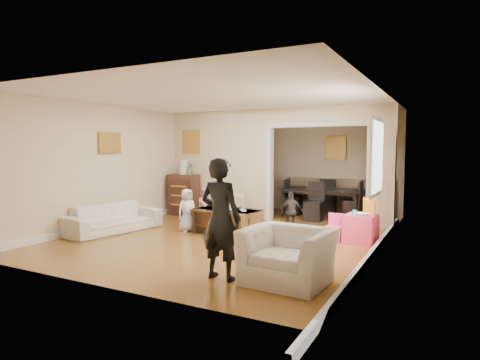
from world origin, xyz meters
The scene contains 27 objects.
floor centered at (0.00, 0.00, 0.00)m, with size 7.00×7.00×0.00m, color #A26829.
partition_left centered at (-1.38, 1.80, 1.30)m, with size 2.75×0.18×2.60m, color beige.
partition_right centered at (2.48, 1.80, 1.30)m, with size 0.55×0.18×2.60m, color beige.
partition_header centered at (1.10, 1.80, 2.42)m, with size 2.22×0.18×0.35m, color beige.
window_pane centered at (2.73, -0.40, 1.55)m, with size 0.03×0.95×1.10m, color white.
framed_art_partition centered at (-2.20, 1.70, 1.85)m, with size 0.45×0.03×0.55m, color brown.
framed_art_sofa_wall centered at (-2.71, -0.60, 1.80)m, with size 0.03×0.55×0.40m, color brown.
framed_art_alcove centered at (1.10, 3.44, 1.70)m, with size 0.45×0.03×0.55m, color brown.
sofa centered at (-2.25, -1.01, 0.28)m, with size 1.93×0.76×0.57m, color beige.
armchair_back centered at (-0.78, 1.06, 0.34)m, with size 0.74×0.76×0.69m, color #C1B286.
armchair_front centered at (1.99, -2.30, 0.34)m, with size 1.05×0.92×0.68m, color beige.
dresser centered at (-2.24, 1.40, 0.51)m, with size 0.74×0.42×1.02m, color #361710.
table_lamp centered at (-2.24, 1.40, 1.20)m, with size 0.22×0.22×0.36m, color beige.
potted_plant centered at (-2.04, 1.40, 1.16)m, with size 0.25×0.21×0.27m, color #427534.
coffee_table centered at (-0.11, -0.13, 0.25)m, with size 1.31×0.66×0.49m, color #331F10.
coffee_cup centered at (-0.01, -0.18, 0.54)m, with size 0.10×0.10×0.09m, color silver.
play_table centered at (2.36, 0.32, 0.25)m, with size 0.53×0.53×0.51m, color #FF4374.
cereal_box centered at (2.48, 0.42, 0.66)m, with size 0.20×0.07×0.30m, color yellow.
cyan_cup centered at (2.26, 0.27, 0.55)m, with size 0.08×0.08×0.08m, color #25BBB2.
toy_block centered at (2.24, 0.44, 0.53)m, with size 0.08×0.06×0.05m, color red.
play_bowl centered at (2.41, 0.20, 0.54)m, with size 0.22×0.22×0.05m, color white.
dining_table centered at (0.95, 2.74, 0.34)m, with size 1.93×1.08×0.68m, color black.
adult_person centered at (1.17, -2.58, 0.79)m, with size 0.58×0.38×1.58m, color black.
child_kneel_a centered at (-0.96, -0.28, 0.43)m, with size 0.42×0.28×0.87m, color silver.
child_kneel_b centered at (-0.81, 0.17, 0.43)m, with size 0.42×0.33×0.87m, color pink.
child_toddler centered at (0.94, 0.62, 0.41)m, with size 0.48×0.20×0.82m, color black.
craft_papers centered at (0.02, -0.13, 0.49)m, with size 0.68×0.41×0.00m.
Camera 1 is at (3.78, -7.03, 1.69)m, focal length 30.52 mm.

